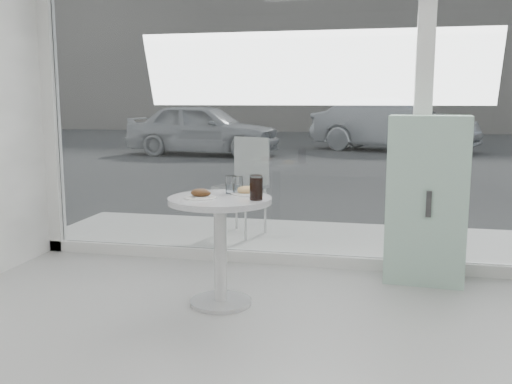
% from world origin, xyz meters
% --- Properties ---
extents(storefront, '(5.00, 0.14, 3.00)m').
position_xyz_m(storefront, '(0.07, 3.00, 1.71)').
color(storefront, white).
rests_on(storefront, ground).
extents(main_table, '(0.72, 0.72, 0.77)m').
position_xyz_m(main_table, '(-0.50, 1.90, 0.55)').
color(main_table, silver).
rests_on(main_table, ground).
extents(patio_deck, '(5.60, 1.60, 0.05)m').
position_xyz_m(patio_deck, '(0.00, 3.80, 0.03)').
color(patio_deck, silver).
rests_on(patio_deck, ground).
extents(street, '(40.00, 24.00, 0.00)m').
position_xyz_m(street, '(0.00, 16.00, -0.00)').
color(street, '#373737').
rests_on(street, ground).
extents(far_building, '(40.00, 2.00, 8.00)m').
position_xyz_m(far_building, '(0.00, 25.00, 4.00)').
color(far_building, gray).
rests_on(far_building, ground).
extents(mint_cabinet, '(0.64, 0.45, 1.32)m').
position_xyz_m(mint_cabinet, '(0.95, 2.78, 0.66)').
color(mint_cabinet, '#A3D0B8').
rests_on(mint_cabinet, ground).
extents(patio_chair, '(0.56, 0.56, 1.00)m').
position_xyz_m(patio_chair, '(-0.79, 3.88, 0.62)').
color(patio_chair, silver).
rests_on(patio_chair, patio_deck).
extents(car_white, '(4.13, 1.93, 1.37)m').
position_xyz_m(car_white, '(-3.97, 12.55, 0.68)').
color(car_white, silver).
rests_on(car_white, street).
extents(car_silver, '(4.80, 3.03, 1.49)m').
position_xyz_m(car_silver, '(0.94, 14.78, 0.75)').
color(car_silver, '#A9ACB1').
rests_on(car_silver, street).
extents(plate_fritter, '(0.22, 0.22, 0.07)m').
position_xyz_m(plate_fritter, '(-0.61, 1.83, 0.80)').
color(plate_fritter, white).
rests_on(plate_fritter, main_table).
extents(plate_donut, '(0.23, 0.23, 0.05)m').
position_xyz_m(plate_donut, '(-0.35, 2.07, 0.79)').
color(plate_donut, white).
rests_on(plate_donut, main_table).
extents(water_tumbler_a, '(0.08, 0.08, 0.13)m').
position_xyz_m(water_tumbler_a, '(-0.47, 2.08, 0.83)').
color(water_tumbler_a, white).
rests_on(water_tumbler_a, main_table).
extents(water_tumbler_b, '(0.08, 0.08, 0.13)m').
position_xyz_m(water_tumbler_b, '(-0.42, 2.08, 0.83)').
color(water_tumbler_b, white).
rests_on(water_tumbler_b, main_table).
extents(cola_glass, '(0.09, 0.09, 0.17)m').
position_xyz_m(cola_glass, '(-0.23, 1.85, 0.85)').
color(cola_glass, white).
rests_on(cola_glass, main_table).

